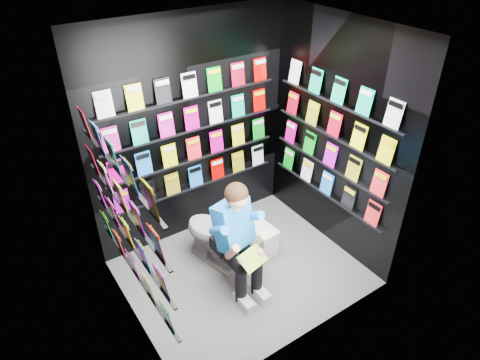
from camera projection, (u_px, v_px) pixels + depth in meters
floor at (242, 272)px, 4.73m from camera, size 2.40×2.40×0.00m
ceiling at (243, 31)px, 3.32m from camera, size 2.40×2.40×0.00m
wall_back at (191, 133)px, 4.72m from camera, size 2.40×0.04×2.60m
wall_front at (314, 229)px, 3.33m from camera, size 2.40×0.04×2.60m
wall_left at (120, 216)px, 3.46m from camera, size 0.04×2.00×2.60m
wall_right at (335, 140)px, 4.59m from camera, size 0.04×2.00×2.60m
comics_back at (193, 134)px, 4.70m from camera, size 2.10×0.06×1.37m
comics_left at (123, 214)px, 3.47m from camera, size 0.06×1.70×1.37m
comics_right at (333, 140)px, 4.57m from camera, size 0.06×1.70×1.37m
toilet at (214, 234)px, 4.71m from camera, size 0.58×0.83×0.73m
longbox at (259, 239)px, 4.96m from camera, size 0.26×0.43×0.31m
longbox_lid at (260, 228)px, 4.87m from camera, size 0.28×0.45×0.03m
reader at (232, 224)px, 4.23m from camera, size 0.67×0.84×1.37m
held_comic at (253, 258)px, 4.08m from camera, size 0.31×0.23×0.12m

